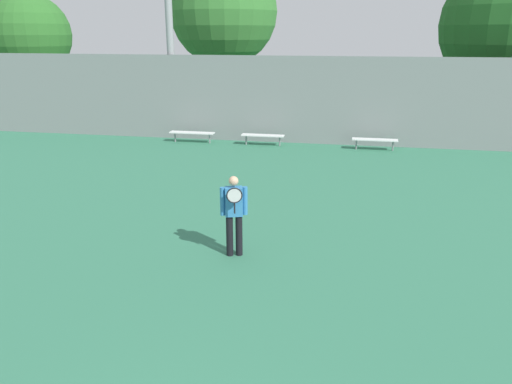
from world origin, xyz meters
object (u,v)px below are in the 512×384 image
(bench_courtside_near, at_px, (263,136))
(bench_courtside_far, at_px, (192,133))
(tennis_player, at_px, (234,212))
(light_pole_far_right, at_px, (169,12))
(bench_adjacent_court, at_px, (375,140))
(tree_green_tall, at_px, (224,12))
(tree_green_broad, at_px, (510,25))
(tree_dark_dense, at_px, (30,35))

(bench_courtside_near, distance_m, bench_courtside_far, 2.95)
(tennis_player, distance_m, light_pole_far_right, 13.18)
(bench_adjacent_court, bearing_deg, bench_courtside_far, 180.00)
(tennis_player, height_order, tree_green_tall, tree_green_tall)
(bench_courtside_far, xyz_separation_m, bench_adjacent_court, (7.32, 0.00, -0.00))
(tennis_player, relative_size, bench_courtside_near, 0.98)
(tree_green_broad, bearing_deg, tennis_player, -119.79)
(light_pole_far_right, relative_size, tree_green_tall, 1.12)
(bench_courtside_near, bearing_deg, bench_adjacent_court, -0.00)
(tennis_player, bearing_deg, tree_green_broad, 44.02)
(bench_courtside_far, height_order, light_pole_far_right, light_pole_far_right)
(tree_green_broad, bearing_deg, bench_courtside_far, -159.73)
(tennis_player, xyz_separation_m, bench_courtside_far, (-4.21, 10.26, -0.55))
(light_pole_far_right, height_order, tree_green_tall, light_pole_far_right)
(bench_courtside_far, xyz_separation_m, tree_green_broad, (12.79, 4.72, 4.21))
(bench_courtside_far, relative_size, bench_adjacent_court, 1.08)
(bench_courtside_far, distance_m, light_pole_far_right, 4.97)
(bench_adjacent_court, height_order, tree_green_broad, tree_green_broad)
(tree_green_tall, bearing_deg, tennis_player, -75.15)
(bench_courtside_near, height_order, tree_green_tall, tree_green_tall)
(tree_green_tall, distance_m, tree_green_broad, 13.15)
(light_pole_far_right, bearing_deg, tree_green_broad, 14.84)
(tennis_player, height_order, light_pole_far_right, light_pole_far_right)
(bench_courtside_near, height_order, light_pole_far_right, light_pole_far_right)
(tree_green_tall, height_order, tree_dark_dense, tree_green_tall)
(bench_courtside_far, relative_size, light_pole_far_right, 0.20)
(tennis_player, bearing_deg, light_pole_far_right, 99.09)
(tennis_player, bearing_deg, bench_adjacent_court, 56.98)
(bench_courtside_near, distance_m, tree_dark_dense, 16.58)
(light_pole_far_right, bearing_deg, bench_courtside_near, -14.28)
(tennis_player, height_order, bench_adjacent_court, tennis_player)
(bench_courtside_far, distance_m, tree_green_tall, 8.14)
(tree_green_broad, bearing_deg, bench_courtside_near, -154.36)
(tree_dark_dense, bearing_deg, light_pole_far_right, -29.73)
(bench_courtside_near, xyz_separation_m, tree_green_tall, (-3.18, 6.48, 4.92))
(bench_adjacent_court, height_order, light_pole_far_right, light_pole_far_right)
(bench_adjacent_court, xyz_separation_m, light_pole_far_right, (-8.44, 1.04, 4.72))
(bench_courtside_far, xyz_separation_m, light_pole_far_right, (-1.13, 1.04, 4.72))
(light_pole_far_right, height_order, tree_dark_dense, light_pole_far_right)
(bench_adjacent_court, distance_m, tree_green_tall, 11.09)
(bench_adjacent_court, relative_size, tree_green_broad, 0.23)
(bench_courtside_far, distance_m, tree_dark_dense, 14.07)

